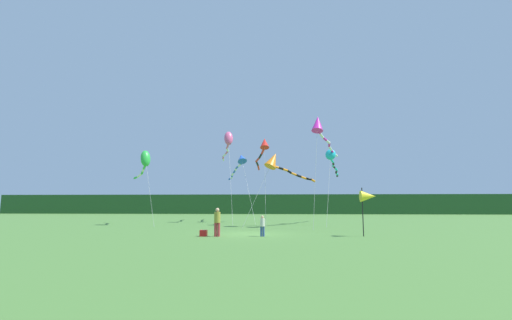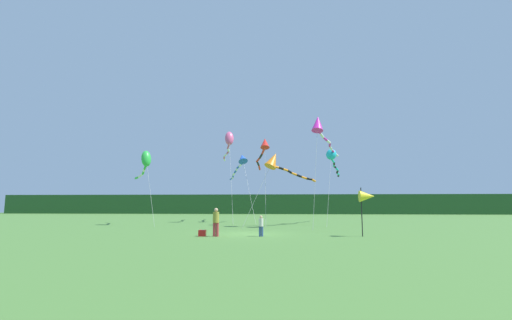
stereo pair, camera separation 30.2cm
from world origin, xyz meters
TOP-DOWN VIEW (x-y plane):
  - ground_plane at (0.00, 0.00)m, footprint 120.00×120.00m
  - distant_treeline at (0.00, 45.00)m, footprint 108.00×3.47m
  - person_adult at (-1.81, -1.85)m, footprint 0.37×0.37m
  - person_child at (0.89, -1.64)m, footprint 0.27×0.27m
  - cooler_box at (-2.64, -1.78)m, footprint 0.41×0.37m
  - banner_flag_pole at (7.28, -1.22)m, footprint 0.90×0.70m
  - kite_rainbow at (-3.55, 13.70)m, footprint 2.71×10.36m
  - kite_magenta at (5.42, 6.68)m, footprint 3.42×8.34m
  - kite_green at (-10.63, 8.61)m, footprint 4.29×5.38m
  - kite_cyan at (7.16, 11.69)m, footprint 2.71×9.40m
  - kite_blue at (-2.32, 14.65)m, footprint 4.07×9.83m
  - kite_orange at (1.62, 7.31)m, footprint 6.44×5.01m
  - kite_red at (0.42, 9.75)m, footprint 1.60×9.26m

SIDE VIEW (x-z plane):
  - ground_plane at x=0.00m, z-range 0.00..0.00m
  - cooler_box at x=-2.64m, z-range 0.00..0.37m
  - person_child at x=0.89m, z-range 0.07..1.31m
  - person_adult at x=-1.81m, z-range 0.10..1.79m
  - distant_treeline at x=0.00m, z-range 0.00..3.74m
  - banner_flag_pole at x=7.28m, z-range 0.91..3.82m
  - kite_orange at x=1.62m, z-range 2.30..8.90m
  - kite_green at x=-10.63m, z-range 2.48..9.47m
  - kite_cyan at x=7.16m, z-range 2.79..10.16m
  - kite_blue at x=-2.32m, z-range 2.83..10.35m
  - kite_red at x=0.42m, z-range 3.15..11.32m
  - kite_magenta at x=5.42m, z-range 3.73..13.25m
  - kite_rainbow at x=-3.55m, z-range 3.78..13.53m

